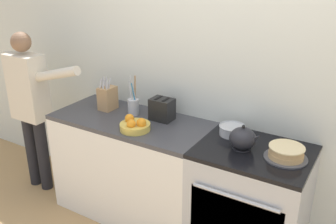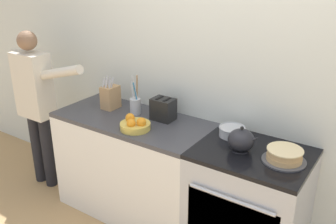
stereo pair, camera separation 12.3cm
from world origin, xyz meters
name	(u,v)px [view 1 (the left image)]	position (x,y,z in m)	size (l,w,h in m)	color
wall_back	(231,75)	(0.00, 0.64, 1.30)	(8.00, 0.04, 2.60)	silver
counter_cabinet	(133,167)	(-0.72, 0.31, 0.45)	(1.32, 0.62, 0.90)	white
stove_range	(249,205)	(0.33, 0.31, 0.45)	(0.78, 0.65, 0.90)	#B7BABF
layer_cake	(286,153)	(0.54, 0.30, 0.94)	(0.28, 0.28, 0.09)	#4C4C51
tea_kettle	(243,139)	(0.25, 0.29, 0.97)	(0.22, 0.18, 0.18)	#232328
mixing_bowl	(232,130)	(0.10, 0.45, 0.94)	(0.20, 0.20, 0.07)	#B7BABF
knife_block	(108,98)	(-1.02, 0.38, 1.00)	(0.12, 0.15, 0.29)	tan
utensil_crock	(133,105)	(-0.76, 0.40, 0.98)	(0.09, 0.09, 0.34)	#B7BABF
fruit_bowl	(135,125)	(-0.56, 0.15, 0.94)	(0.23, 0.23, 0.11)	gold
toaster	(162,109)	(-0.49, 0.43, 0.99)	(0.20, 0.14, 0.18)	black
person_baker	(30,100)	(-1.75, 0.16, 0.91)	(0.90, 0.20, 1.53)	black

